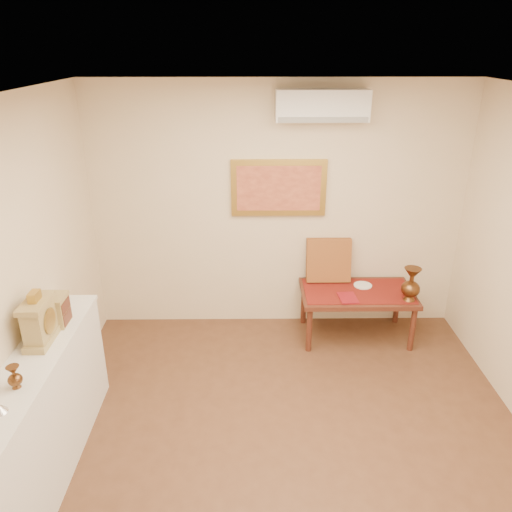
{
  "coord_description": "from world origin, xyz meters",
  "views": [
    {
      "loc": [
        -0.3,
        -2.87,
        3.02
      ],
      "look_at": [
        -0.25,
        1.15,
        1.28
      ],
      "focal_mm": 35.0,
      "sensor_mm": 36.0,
      "label": 1
    }
  ],
  "objects_px": {
    "wooden_chest": "(57,310)",
    "low_table": "(357,297)",
    "brass_urn_tall": "(412,281)",
    "mantel_clock": "(39,321)",
    "display_ledge": "(41,420)"
  },
  "relations": [
    {
      "from": "wooden_chest",
      "to": "low_table",
      "type": "height_order",
      "value": "wooden_chest"
    },
    {
      "from": "brass_urn_tall",
      "to": "mantel_clock",
      "type": "height_order",
      "value": "mantel_clock"
    },
    {
      "from": "brass_urn_tall",
      "to": "mantel_clock",
      "type": "relative_size",
      "value": 1.06
    },
    {
      "from": "mantel_clock",
      "to": "low_table",
      "type": "height_order",
      "value": "mantel_clock"
    },
    {
      "from": "brass_urn_tall",
      "to": "wooden_chest",
      "type": "xyz_separation_m",
      "value": [
        -3.14,
        -1.14,
        0.33
      ]
    },
    {
      "from": "wooden_chest",
      "to": "low_table",
      "type": "bearing_deg",
      "value": 27.01
    },
    {
      "from": "brass_urn_tall",
      "to": "low_table",
      "type": "bearing_deg",
      "value": 157.0
    },
    {
      "from": "brass_urn_tall",
      "to": "mantel_clock",
      "type": "xyz_separation_m",
      "value": [
        -3.17,
        -1.39,
        0.38
      ]
    },
    {
      "from": "mantel_clock",
      "to": "wooden_chest",
      "type": "height_order",
      "value": "mantel_clock"
    },
    {
      "from": "low_table",
      "to": "wooden_chest",
      "type": "bearing_deg",
      "value": -152.99
    },
    {
      "from": "display_ledge",
      "to": "wooden_chest",
      "type": "distance_m",
      "value": 0.81
    },
    {
      "from": "mantel_clock",
      "to": "display_ledge",
      "type": "bearing_deg",
      "value": -88.69
    },
    {
      "from": "brass_urn_tall",
      "to": "low_table",
      "type": "xyz_separation_m",
      "value": [
        -0.49,
        0.21,
        -0.29
      ]
    },
    {
      "from": "display_ledge",
      "to": "mantel_clock",
      "type": "xyz_separation_m",
      "value": [
        -0.01,
        0.28,
        0.66
      ]
    },
    {
      "from": "display_ledge",
      "to": "low_table",
      "type": "relative_size",
      "value": 1.68
    }
  ]
}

